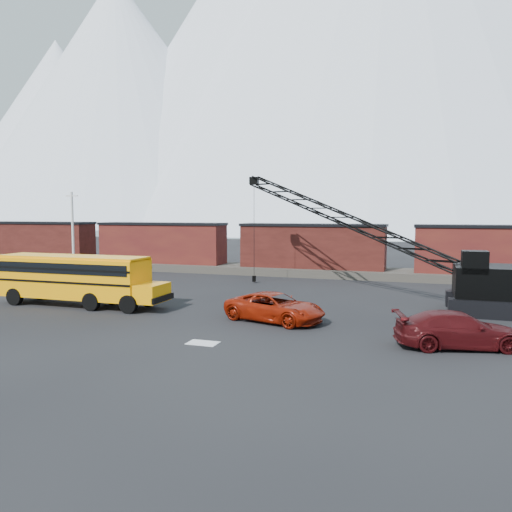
% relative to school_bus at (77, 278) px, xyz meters
% --- Properties ---
extents(ground, '(160.00, 160.00, 0.00)m').
position_rel_school_bus_xyz_m(ground, '(10.89, -1.89, -1.79)').
color(ground, black).
rests_on(ground, ground).
extents(mountain_ridge, '(800.00, 340.00, 240.00)m').
position_rel_school_bus_xyz_m(mountain_ridge, '(17.08, 280.89, 90.78)').
color(mountain_ridge, white).
rests_on(mountain_ridge, ground).
extents(gravel_berm, '(120.00, 5.00, 0.70)m').
position_rel_school_bus_xyz_m(gravel_berm, '(10.89, 20.11, -1.44)').
color(gravel_berm, '#49433C').
rests_on(gravel_berm, ground).
extents(boxcar_west_far, '(13.70, 3.10, 4.17)m').
position_rel_school_bus_xyz_m(boxcar_west_far, '(-21.11, 20.11, 0.97)').
color(boxcar_west_far, '#4B1A15').
rests_on(boxcar_west_far, gravel_berm).
extents(boxcar_west_near, '(13.70, 3.10, 4.17)m').
position_rel_school_bus_xyz_m(boxcar_west_near, '(-5.11, 20.11, 0.97)').
color(boxcar_west_near, '#441314').
rests_on(boxcar_west_near, gravel_berm).
extents(boxcar_mid, '(13.70, 3.10, 4.17)m').
position_rel_school_bus_xyz_m(boxcar_mid, '(10.89, 20.11, 0.97)').
color(boxcar_mid, '#4B1A15').
rests_on(boxcar_mid, gravel_berm).
extents(boxcar_east_near, '(13.70, 3.10, 4.17)m').
position_rel_school_bus_xyz_m(boxcar_east_near, '(26.89, 20.11, 0.97)').
color(boxcar_east_near, '#441314').
rests_on(boxcar_east_near, gravel_berm).
extents(utility_pole, '(1.40, 0.24, 8.00)m').
position_rel_school_bus_xyz_m(utility_pole, '(-13.11, 16.11, 2.36)').
color(utility_pole, silver).
rests_on(utility_pole, ground).
extents(snow_patch, '(1.40, 0.90, 0.02)m').
position_rel_school_bus_xyz_m(snow_patch, '(11.39, -5.89, -1.78)').
color(snow_patch, silver).
rests_on(snow_patch, ground).
extents(school_bus, '(11.65, 2.65, 3.19)m').
position_rel_school_bus_xyz_m(school_bus, '(0.00, 0.00, 0.00)').
color(school_bus, '#FF9E05').
rests_on(school_bus, ground).
extents(red_pickup, '(6.10, 4.08, 1.55)m').
position_rel_school_bus_xyz_m(red_pickup, '(13.21, -0.45, -1.02)').
color(red_pickup, maroon).
rests_on(red_pickup, ground).
extents(maroon_suv, '(5.86, 3.58, 1.59)m').
position_rel_school_bus_xyz_m(maroon_suv, '(22.34, -3.01, -1.00)').
color(maroon_suv, '#3F0B0D').
rests_on(maroon_suv, ground).
extents(crawler_crane, '(20.89, 10.16, 9.06)m').
position_rel_school_bus_xyz_m(crawler_crane, '(15.59, 9.48, 3.59)').
color(crawler_crane, black).
rests_on(crawler_crane, ground).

